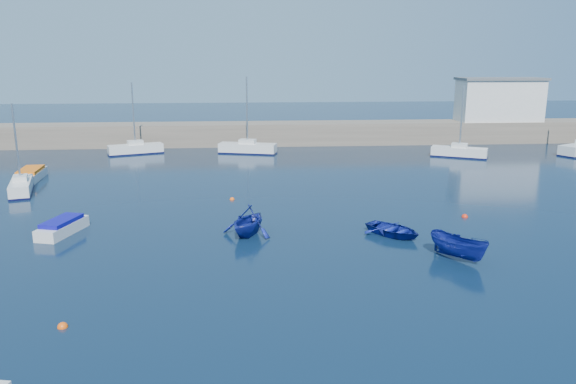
{
  "coord_description": "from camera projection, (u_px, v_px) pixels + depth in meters",
  "views": [
    {
      "loc": [
        -1.53,
        -21.86,
        10.42
      ],
      "look_at": [
        1.29,
        14.47,
        1.6
      ],
      "focal_mm": 35.0,
      "sensor_mm": 36.0,
      "label": 1
    }
  ],
  "objects": [
    {
      "name": "buoy_0",
      "position": [
        63.0,
        327.0,
        22.17
      ],
      "size": [
        0.42,
        0.42,
        0.42
      ],
      "primitive_type": "sphere",
      "color": "#FF560D",
      "rests_on": "ground"
    },
    {
      "name": "motorboat_1",
      "position": [
        62.0,
        227.0,
        33.77
      ],
      "size": [
        2.32,
        4.0,
        0.93
      ],
      "rotation": [
        0.0,
        0.0,
        -0.28
      ],
      "color": "silver",
      "rests_on": "ground"
    },
    {
      "name": "sailboat_6",
      "position": [
        248.0,
        148.0,
        61.81
      ],
      "size": [
        6.52,
        3.36,
        8.33
      ],
      "rotation": [
        0.0,
        0.0,
        1.3
      ],
      "color": "silver",
      "rests_on": "ground"
    },
    {
      "name": "dinghy_center",
      "position": [
        393.0,
        230.0,
        33.43
      ],
      "size": [
        4.21,
        4.35,
        0.74
      ],
      "primitive_type": "imported",
      "rotation": [
        0.0,
        0.0,
        0.68
      ],
      "color": "navy",
      "rests_on": "ground"
    },
    {
      "name": "sailboat_3",
      "position": [
        21.0,
        186.0,
        43.86
      ],
      "size": [
        2.85,
        5.39,
        6.97
      ],
      "rotation": [
        0.0,
        0.0,
        0.28
      ],
      "color": "silver",
      "rests_on": "ground"
    },
    {
      "name": "ground",
      "position": [
        284.0,
        309.0,
        23.75
      ],
      "size": [
        220.0,
        220.0,
        0.0
      ],
      "primitive_type": "plane",
      "color": "#0C1E34",
      "rests_on": "ground"
    },
    {
      "name": "motorboat_2",
      "position": [
        31.0,
        174.0,
        48.68
      ],
      "size": [
        2.09,
        4.89,
        0.98
      ],
      "rotation": [
        0.0,
        0.0,
        0.09
      ],
      "color": "silver",
      "rests_on": "ground"
    },
    {
      "name": "sailboat_7",
      "position": [
        459.0,
        152.0,
        59.48
      ],
      "size": [
        5.77,
        4.03,
        7.58
      ],
      "rotation": [
        0.0,
        0.0,
        1.09
      ],
      "color": "silver",
      "rests_on": "ground"
    },
    {
      "name": "buoy_3",
      "position": [
        232.0,
        200.0,
        41.9
      ],
      "size": [
        0.37,
        0.37,
        0.37
      ],
      "primitive_type": "sphere",
      "color": "#FF560D",
      "rests_on": "ground"
    },
    {
      "name": "dinghy_right",
      "position": [
        459.0,
        247.0,
        29.44
      ],
      "size": [
        3.03,
        3.66,
        1.36
      ],
      "primitive_type": "imported",
      "rotation": [
        0.0,
        0.0,
        0.58
      ],
      "color": "navy",
      "rests_on": "ground"
    },
    {
      "name": "harbor_office",
      "position": [
        499.0,
        101.0,
        69.38
      ],
      "size": [
        10.0,
        4.0,
        5.0
      ],
      "primitive_type": "cube",
      "color": "silver",
      "rests_on": "back_wall"
    },
    {
      "name": "buoy_1",
      "position": [
        465.0,
        217.0,
        37.37
      ],
      "size": [
        0.43,
        0.43,
        0.43
      ],
      "primitive_type": "sphere",
      "color": "red",
      "rests_on": "ground"
    },
    {
      "name": "dinghy_left",
      "position": [
        248.0,
        220.0,
        33.38
      ],
      "size": [
        4.23,
        4.45,
        1.84
      ],
      "primitive_type": "imported",
      "rotation": [
        0.0,
        0.0,
        -0.46
      ],
      "color": "navy",
      "rests_on": "ground"
    },
    {
      "name": "sailboat_5",
      "position": [
        136.0,
        149.0,
        61.43
      ],
      "size": [
        6.0,
        3.6,
        7.73
      ],
      "rotation": [
        0.0,
        0.0,
        1.94
      ],
      "color": "silver",
      "rests_on": "ground"
    },
    {
      "name": "back_wall",
      "position": [
        257.0,
        134.0,
        68.02
      ],
      "size": [
        96.0,
        4.5,
        2.6
      ],
      "primitive_type": "cube",
      "color": "#6F6355",
      "rests_on": "ground"
    }
  ]
}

